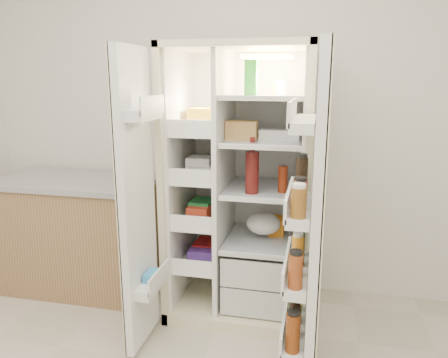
# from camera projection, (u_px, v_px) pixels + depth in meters

# --- Properties ---
(wall_back) EXTENTS (4.00, 0.02, 2.70)m
(wall_back) POSITION_uv_depth(u_px,v_px,m) (239.00, 112.00, 3.12)
(wall_back) COLOR silver
(wall_back) RESTS_ON floor
(refrigerator) EXTENTS (0.92, 0.70, 1.80)m
(refrigerator) POSITION_uv_depth(u_px,v_px,m) (245.00, 205.00, 2.91)
(refrigerator) COLOR beige
(refrigerator) RESTS_ON floor
(freezer_door) EXTENTS (0.15, 0.40, 1.72)m
(freezer_door) POSITION_uv_depth(u_px,v_px,m) (138.00, 204.00, 2.41)
(freezer_door) COLOR silver
(freezer_door) RESTS_ON floor
(fridge_door) EXTENTS (0.17, 0.58, 1.72)m
(fridge_door) POSITION_uv_depth(u_px,v_px,m) (313.00, 227.00, 2.12)
(fridge_door) COLOR silver
(fridge_door) RESTS_ON floor
(kitchen_counter) EXTENTS (1.18, 0.63, 0.86)m
(kitchen_counter) POSITION_uv_depth(u_px,v_px,m) (79.00, 233.00, 3.25)
(kitchen_counter) COLOR #99704C
(kitchen_counter) RESTS_ON floor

